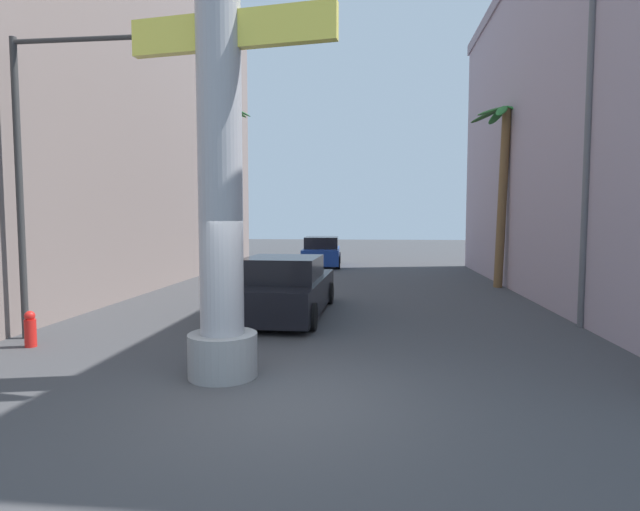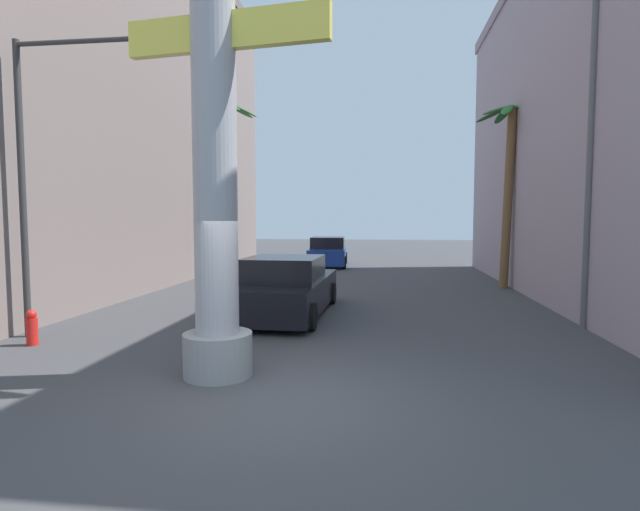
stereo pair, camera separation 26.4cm
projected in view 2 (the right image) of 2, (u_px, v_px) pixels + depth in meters
The scene contains 10 objects.
ground_plane at pixel (339, 294), 16.78m from camera, with size 87.57×87.57×0.00m, color #424244.
building_left at pixel (71, 92), 18.13m from camera, with size 7.05×26.55×14.22m.
neon_sign_pole at pixel (213, 29), 7.67m from camera, with size 3.71×1.11×10.95m.
street_lamp at pixel (576, 120), 11.23m from camera, with size 2.40×0.28×8.00m.
traffic_light_mast at pixel (87, 129), 10.22m from camera, with size 5.09×0.32×6.23m.
car_lead at pixel (287, 289), 13.07m from camera, with size 2.20×5.19×1.56m.
car_far at pixel (328, 252), 26.73m from camera, with size 2.22×4.57×1.56m.
palm_tree_mid_right at pixel (509, 167), 17.97m from camera, with size 2.47×2.50×6.65m.
palm_tree_far_left at pixel (221, 165), 24.35m from camera, with size 3.27×3.25×8.26m.
fire_hydrant at pixel (32, 328), 9.98m from camera, with size 0.22×0.22×0.72m.
Camera 2 is at (1.51, -6.58, 2.54)m, focal length 28.00 mm.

